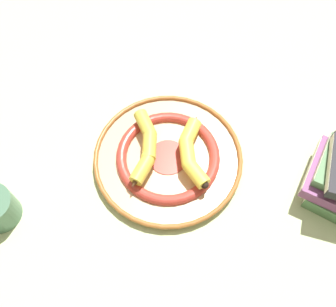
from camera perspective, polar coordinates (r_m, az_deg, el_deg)
The scene contains 4 objects.
ground_plane at distance 0.97m, azimuth 0.12°, elevation 0.30°, with size 2.80×2.80×0.00m, color #B2C693.
decorative_bowl at distance 0.94m, azimuth -0.00°, elevation -0.60°, with size 0.36×0.36×0.03m.
banana_a at distance 0.92m, azimuth -3.26°, elevation 0.88°, with size 0.16×0.16×0.03m.
banana_b at distance 0.91m, azimuth 3.34°, elevation 0.32°, with size 0.13×0.16×0.03m.
Camera 1 is at (0.30, 0.34, 0.85)m, focal length 42.00 mm.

